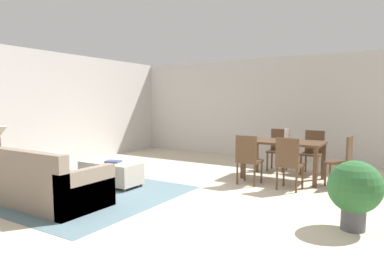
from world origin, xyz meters
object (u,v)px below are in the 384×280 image
side_table (1,164)px  dining_chair_near_left (248,157)px  dining_chair_near_right (289,161)px  dining_chair_head_east (343,158)px  vase_centerpiece (286,135)px  book_on_ottoman (113,161)px  potted_plant (355,189)px  couch (43,185)px  dining_chair_far_right (313,150)px  dining_chair_far_left (279,147)px  ottoman_table (111,172)px  dining_table (283,146)px

side_table → dining_chair_near_left: bearing=37.0°
dining_chair_near_right → dining_chair_head_east: size_ratio=1.00×
vase_centerpiece → book_on_ottoman: (-2.49, -2.21, -0.43)m
book_on_ottoman → potted_plant: (3.97, -0.05, 0.04)m
couch → dining_chair_far_right: dining_chair_far_right is taller
couch → dining_chair_far_left: dining_chair_far_left is taller
couch → dining_chair_near_left: (2.18, 2.71, 0.23)m
dining_chair_far_right → book_on_ottoman: size_ratio=3.54×
side_table → potted_plant: (5.39, 1.18, 0.03)m
dining_chair_head_east → potted_plant: dining_chair_head_east is taller
vase_centerpiece → ottoman_table: bearing=-139.2°
vase_centerpiece → book_on_ottoman: bearing=-138.4°
ottoman_table → dining_chair_head_east: dining_chair_head_east is taller
dining_chair_head_east → book_on_ottoman: size_ratio=3.54×
dining_table → dining_chair_head_east: size_ratio=1.64×
couch → dining_chair_head_east: 5.09m
ottoman_table → side_table: (-1.34, -1.24, 0.22)m
dining_chair_far_left → side_table: bearing=-129.7°
couch → dining_chair_far_left: size_ratio=2.12×
side_table → dining_chair_far_left: (3.52, 4.23, 0.06)m
couch → dining_table: bearing=53.9°
dining_chair_near_left → dining_chair_far_right: size_ratio=1.00×
dining_chair_far_left → potted_plant: 3.58m
dining_chair_near_right → dining_chair_far_left: same height
couch → dining_chair_head_east: size_ratio=2.12×
side_table → dining_chair_far_left: bearing=50.3°
dining_chair_near_right → ottoman_table: bearing=-154.7°
couch → side_table: bearing=175.2°
book_on_ottoman → vase_centerpiece: bearing=41.6°
dining_chair_near_left → book_on_ottoman: bearing=-146.3°
ottoman_table → dining_chair_near_right: bearing=25.3°
dining_table → book_on_ottoman: 3.29m
side_table → dining_chair_near_left: dining_chair_near_left is taller
dining_chair_near_left → vase_centerpiece: (0.45, 0.85, 0.36)m
dining_chair_near_right → book_on_ottoman: 3.11m
book_on_ottoman → dining_chair_near_right: bearing=25.9°
dining_chair_near_right → book_on_ottoman: size_ratio=3.54×
dining_table → dining_chair_far_left: bearing=113.2°
dining_chair_far_left → vase_centerpiece: 0.95m
side_table → potted_plant: 5.51m
ottoman_table → dining_chair_far_right: dining_chair_far_right is taller
vase_centerpiece → book_on_ottoman: size_ratio=0.92×
ottoman_table → potted_plant: bearing=-0.8°
book_on_ottoman → potted_plant: 3.98m
dining_chair_near_right → vase_centerpiece: (-0.30, 0.86, 0.36)m
dining_chair_near_right → book_on_ottoman: dining_chair_near_right is taller
dining_chair_near_left → vase_centerpiece: vase_centerpiece is taller
dining_chair_far_right → dining_table: bearing=-116.7°
dining_chair_far_right → potted_plant: 3.24m
dining_chair_near_right → dining_chair_head_east: 1.10m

